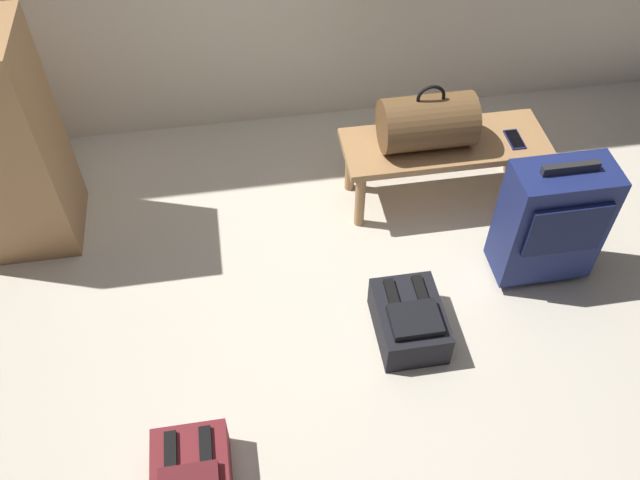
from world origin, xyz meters
TOP-DOWN VIEW (x-y plane):
  - ground_plane at (0.00, 0.00)m, footprint 6.60×6.60m
  - bench at (0.66, 0.77)m, footprint 1.00×0.36m
  - duffel_bag_brown at (0.55, 0.77)m, footprint 0.44×0.26m
  - cell_phone at (0.99, 0.72)m, footprint 0.07×0.14m
  - suitcase_upright_navy at (0.98, 0.20)m, footprint 0.43×0.25m
  - backpack_dark at (0.30, -0.04)m, footprint 0.28×0.38m

SIDE VIEW (x-z plane):
  - ground_plane at x=0.00m, z-range 0.00..0.00m
  - backpack_dark at x=0.30m, z-range -0.01..0.20m
  - bench at x=0.66m, z-range 0.13..0.50m
  - suitcase_upright_navy at x=0.98m, z-range 0.01..0.68m
  - cell_phone at x=0.99m, z-range 0.37..0.38m
  - duffel_bag_brown at x=0.55m, z-range 0.33..0.67m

